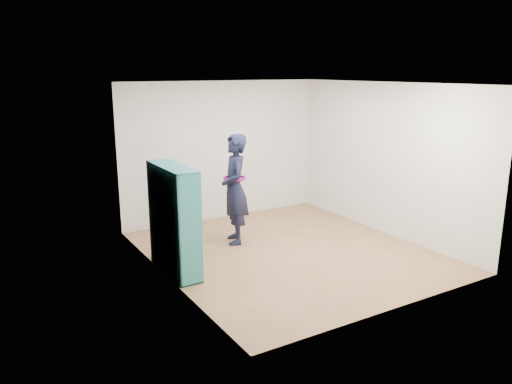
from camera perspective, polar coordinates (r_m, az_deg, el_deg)
floor at (r=7.95m, az=3.72°, el=-6.81°), size 4.50×4.50×0.00m
ceiling at (r=7.44m, az=4.04°, el=12.26°), size 4.50×4.50×0.00m
wall_left at (r=6.68m, az=-10.39°, el=0.62°), size 0.02×4.50×2.60m
wall_right at (r=8.87m, az=14.59°, el=3.66°), size 0.02×4.50×2.60m
wall_back at (r=9.50m, az=-3.89°, el=4.73°), size 4.00×0.02×2.60m
wall_front at (r=5.93m, az=16.32°, el=-1.40°), size 4.00×0.02×2.60m
bookshelf at (r=7.03m, az=-9.52°, el=-3.37°), size 0.33×1.15×1.53m
person at (r=8.12m, az=-2.44°, el=0.34°), size 0.63×0.77×1.81m
smartphone at (r=8.15m, az=-3.53°, el=1.22°), size 0.03×0.10×0.13m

